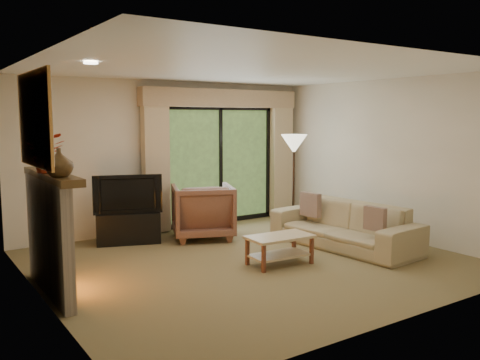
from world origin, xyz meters
TOP-DOWN VIEW (x-y plane):
  - floor at (0.00, 0.00)m, footprint 5.50×5.50m
  - ceiling at (0.00, 0.00)m, footprint 5.50×5.50m
  - wall_back at (0.00, 2.50)m, footprint 5.00×0.00m
  - wall_front at (0.00, -2.50)m, footprint 5.00×0.00m
  - wall_left at (-2.75, 0.00)m, footprint 0.00×5.00m
  - wall_right at (2.75, 0.00)m, footprint 0.00×5.00m
  - fireplace at (-2.63, 0.20)m, footprint 0.24×1.70m
  - mirror at (-2.71, 0.20)m, footprint 0.07×1.45m
  - sliding_door at (1.00, 2.45)m, footprint 2.26×0.10m
  - curtain_left at (-0.35, 2.34)m, footprint 0.45×0.18m
  - curtain_right at (2.35, 2.34)m, footprint 0.45×0.18m
  - cornice at (1.00, 2.36)m, footprint 3.20×0.24m
  - media_console at (-1.02, 1.95)m, footprint 1.07×0.74m
  - tv at (-1.02, 1.95)m, footprint 1.04×0.48m
  - armchair at (0.12, 1.58)m, footprint 1.26×1.27m
  - sofa at (1.61, -0.15)m, footprint 1.11×2.41m
  - pillow_near at (1.53, -0.82)m, footprint 0.12×0.34m
  - pillow_far at (1.53, 0.53)m, footprint 0.13×0.39m
  - coffee_table at (0.22, -0.33)m, footprint 0.91×0.53m
  - floor_lamp at (1.71, 1.17)m, footprint 0.56×0.56m
  - vase at (-2.61, -0.30)m, footprint 0.29×0.29m
  - branches at (-2.61, 0.18)m, footprint 0.48×0.45m

SIDE VIEW (x-z plane):
  - floor at x=0.00m, z-range 0.00..0.00m
  - coffee_table at x=0.22m, z-range 0.00..0.40m
  - media_console at x=-1.02m, z-range 0.00..0.49m
  - sofa at x=1.61m, z-range 0.00..0.68m
  - armchair at x=0.12m, z-range 0.00..0.90m
  - pillow_near at x=1.53m, z-range 0.39..0.73m
  - pillow_far at x=1.53m, z-range 0.38..0.76m
  - fireplace at x=-2.63m, z-range 0.00..1.37m
  - tv at x=-1.02m, z-range 0.49..1.10m
  - floor_lamp at x=1.71m, z-range 0.00..1.69m
  - sliding_door at x=1.00m, z-range 0.02..2.18m
  - curtain_left at x=-0.35m, z-range 0.02..2.38m
  - curtain_right at x=2.35m, z-range 0.02..2.38m
  - wall_back at x=0.00m, z-range -1.20..3.80m
  - wall_front at x=0.00m, z-range -1.20..3.80m
  - wall_left at x=-2.75m, z-range -1.20..3.80m
  - wall_right at x=2.75m, z-range -1.20..3.80m
  - vase at x=-2.61m, z-range 1.37..1.66m
  - branches at x=-2.61m, z-range 1.37..1.81m
  - mirror at x=-2.71m, z-range 1.44..2.46m
  - cornice at x=1.00m, z-range 2.16..2.48m
  - ceiling at x=0.00m, z-range 2.60..2.60m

